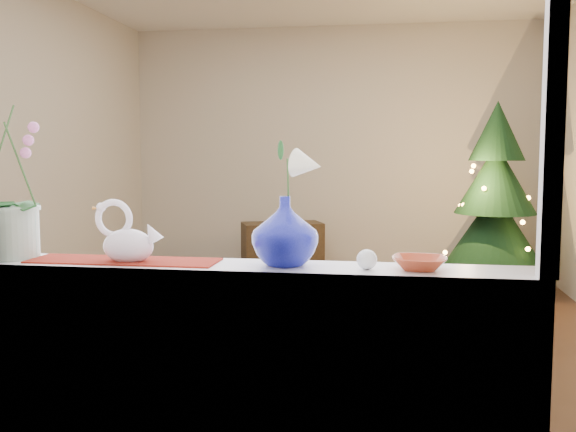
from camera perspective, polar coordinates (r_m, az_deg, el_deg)
name	(u,v)px	position (r m, az deg, el deg)	size (l,w,h in m)	color
ground	(307,333)	(4.80, 1.66, -10.37)	(5.00, 5.00, 0.00)	#351F15
wall_back	(335,151)	(7.10, 4.24, 5.80)	(4.50, 0.10, 2.70)	beige
wall_front	(213,143)	(2.16, -6.67, 6.47)	(4.50, 0.10, 2.70)	beige
wall_left	(17,149)	(5.38, -22.92, 5.48)	(0.10, 5.00, 2.70)	beige
window_apron	(219,403)	(2.36, -6.14, -16.19)	(2.20, 0.08, 0.88)	white
windowsill	(224,270)	(2.32, -5.68, -4.76)	(2.20, 0.26, 0.04)	white
window_frame	(214,37)	(2.22, -6.56, 15.53)	(2.22, 0.06, 1.60)	white
runner	(124,261)	(2.44, -14.38, -3.86)	(0.70, 0.20, 0.01)	maroon
orchid_pot	(9,173)	(2.62, -23.59, 3.55)	(0.22, 0.22, 0.65)	white
swan	(128,233)	(2.40, -14.03, -1.46)	(0.26, 0.12, 0.22)	white
blue_vase	(285,226)	(2.26, -0.27, -0.87)	(0.27, 0.27, 0.28)	navy
lily	(285,156)	(2.25, -0.28, 5.40)	(0.16, 0.09, 0.21)	white
paperweight	(367,259)	(2.21, 7.02, -3.86)	(0.07, 0.07, 0.07)	white
amber_dish	(419,264)	(2.23, 11.60, -4.20)	(0.16, 0.16, 0.04)	#AC4023
xmas_tree	(495,198)	(6.30, 17.94, 1.52)	(0.99, 0.99, 1.81)	black
side_table	(282,252)	(6.68, -0.52, -3.19)	(0.81, 0.40, 0.61)	black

